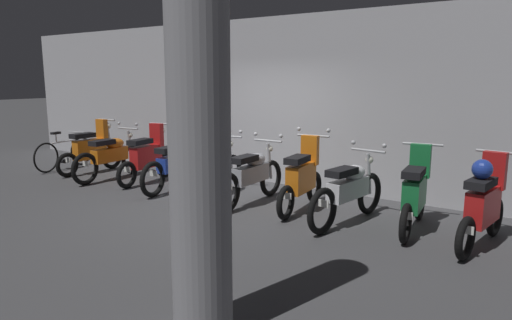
% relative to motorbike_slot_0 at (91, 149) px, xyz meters
% --- Properties ---
extents(ground_plane, '(80.00, 80.00, 0.00)m').
position_rel_motorbike_slot_0_xyz_m(ground_plane, '(3.99, -0.47, -0.52)').
color(ground_plane, '#424244').
extents(back_wall, '(16.00, 0.30, 3.26)m').
position_rel_motorbike_slot_0_xyz_m(back_wall, '(3.99, 1.60, 1.11)').
color(back_wall, '#ADADB2').
rests_on(back_wall, ground).
extents(motorbike_slot_0, '(0.56, 1.68, 1.18)m').
position_rel_motorbike_slot_0_xyz_m(motorbike_slot_0, '(0.00, 0.00, 0.00)').
color(motorbike_slot_0, black).
rests_on(motorbike_slot_0, ground).
extents(motorbike_slot_1, '(0.59, 1.95, 1.15)m').
position_rel_motorbike_slot_0_xyz_m(motorbike_slot_1, '(0.88, -0.17, -0.03)').
color(motorbike_slot_1, black).
rests_on(motorbike_slot_1, ground).
extents(motorbike_slot_2, '(0.56, 1.68, 1.18)m').
position_rel_motorbike_slot_0_xyz_m(motorbike_slot_2, '(1.77, 0.04, 0.00)').
color(motorbike_slot_2, black).
rests_on(motorbike_slot_2, ground).
extents(motorbike_slot_3, '(0.59, 1.95, 1.15)m').
position_rel_motorbike_slot_0_xyz_m(motorbike_slot_3, '(2.66, -0.07, -0.03)').
color(motorbike_slot_3, black).
rests_on(motorbike_slot_3, ground).
extents(motorbike_slot_4, '(0.59, 1.95, 1.15)m').
position_rel_motorbike_slot_0_xyz_m(motorbike_slot_4, '(3.54, -0.01, -0.03)').
color(motorbike_slot_4, black).
rests_on(motorbike_slot_4, ground).
extents(motorbike_slot_5, '(0.59, 1.95, 1.15)m').
position_rel_motorbike_slot_0_xyz_m(motorbike_slot_5, '(4.43, -0.10, -0.03)').
color(motorbike_slot_5, black).
rests_on(motorbike_slot_5, ground).
extents(motorbike_slot_6, '(0.59, 1.68, 1.29)m').
position_rel_motorbike_slot_0_xyz_m(motorbike_slot_6, '(5.32, 0.06, 0.00)').
color(motorbike_slot_6, black).
rests_on(motorbike_slot_6, ground).
extents(motorbike_slot_7, '(0.59, 1.94, 1.15)m').
position_rel_motorbike_slot_0_xyz_m(motorbike_slot_7, '(6.21, -0.16, -0.03)').
color(motorbike_slot_7, black).
rests_on(motorbike_slot_7, ground).
extents(motorbike_slot_8, '(0.56, 1.68, 1.18)m').
position_rel_motorbike_slot_0_xyz_m(motorbike_slot_8, '(7.09, 0.07, 0.00)').
color(motorbike_slot_8, black).
rests_on(motorbike_slot_8, ground).
extents(motorbike_slot_9, '(0.56, 1.68, 1.18)m').
position_rel_motorbike_slot_0_xyz_m(motorbike_slot_9, '(7.98, -0.12, 0.04)').
color(motorbike_slot_9, black).
rests_on(motorbike_slot_9, ground).
extents(bicycle, '(0.50, 1.71, 0.89)m').
position_rel_motorbike_slot_0_xyz_m(bicycle, '(-0.91, -0.09, -0.16)').
color(bicycle, black).
rests_on(bicycle, ground).
extents(support_pillar, '(0.50, 0.50, 3.26)m').
position_rel_motorbike_slot_0_xyz_m(support_pillar, '(6.40, -3.60, 1.11)').
color(support_pillar, gray).
rests_on(support_pillar, ground).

